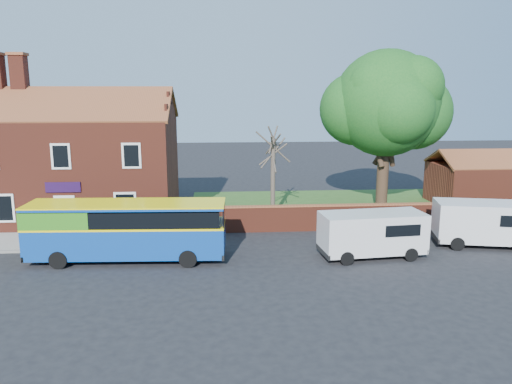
{
  "coord_description": "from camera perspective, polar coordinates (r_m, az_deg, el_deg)",
  "views": [
    {
      "loc": [
        2.06,
        -21.73,
        8.3
      ],
      "look_at": [
        4.07,
        5.0,
        2.84
      ],
      "focal_mm": 35.0,
      "sensor_mm": 36.0,
      "label": 1
    }
  ],
  "objects": [
    {
      "name": "grass_strip",
      "position": [
        37.35,
        12.86,
        -1.6
      ],
      "size": [
        26.0,
        12.0,
        0.04
      ],
      "primitive_type": "cube",
      "color": "#426B28",
      "rests_on": "ground"
    },
    {
      "name": "large_tree",
      "position": [
        35.45,
        14.68,
        9.42
      ],
      "size": [
        9.06,
        7.17,
        11.05
      ],
      "color": "black",
      "rests_on": "ground"
    },
    {
      "name": "van_near",
      "position": [
        25.91,
        13.16,
        -4.53
      ],
      "size": [
        5.38,
        2.57,
        2.28
      ],
      "rotation": [
        0.0,
        0.0,
        0.1
      ],
      "color": "silver",
      "rests_on": "ground"
    },
    {
      "name": "bare_tree",
      "position": [
        32.59,
        1.95,
        2.08
      ],
      "size": [
        2.17,
        2.58,
        5.78
      ],
      "color": "#4C4238",
      "rests_on": "ground"
    },
    {
      "name": "pavement",
      "position": [
        30.09,
        -21.73,
        -5.23
      ],
      "size": [
        18.0,
        3.5,
        0.12
      ],
      "primitive_type": "cube",
      "color": "gray",
      "rests_on": "ground"
    },
    {
      "name": "kerb",
      "position": [
        28.49,
        -22.77,
        -6.21
      ],
      "size": [
        18.0,
        0.15,
        0.14
      ],
      "primitive_type": "cube",
      "color": "slate",
      "rests_on": "ground"
    },
    {
      "name": "boundary_wall",
      "position": [
        31.65,
        16.08,
        -2.64
      ],
      "size": [
        22.0,
        0.38,
        1.6
      ],
      "color": "maroon",
      "rests_on": "ground"
    },
    {
      "name": "van_far",
      "position": [
        29.73,
        25.02,
        -3.12
      ],
      "size": [
        5.82,
        3.32,
        2.41
      ],
      "rotation": [
        0.0,
        0.0,
        -0.22
      ],
      "color": "silver",
      "rests_on": "ground"
    },
    {
      "name": "ground",
      "position": [
        23.36,
        -9.2,
        -9.47
      ],
      "size": [
        120.0,
        120.0,
        0.0
      ],
      "primitive_type": "plane",
      "color": "black",
      "rests_on": "ground"
    },
    {
      "name": "bus",
      "position": [
        25.5,
        -15.17,
        -3.98
      ],
      "size": [
        9.71,
        2.87,
        2.93
      ],
      "rotation": [
        0.0,
        0.0,
        -0.05
      ],
      "color": "#0D3E97",
      "rests_on": "ground"
    },
    {
      "name": "outbuilding",
      "position": [
        40.61,
        25.19,
        0.92
      ],
      "size": [
        8.2,
        5.06,
        4.17
      ],
      "color": "maroon",
      "rests_on": "ground"
    },
    {
      "name": "shop_building",
      "position": [
        34.79,
        -19.41,
        2.78
      ],
      "size": [
        12.3,
        8.13,
        10.5
      ],
      "color": "maroon",
      "rests_on": "ground"
    }
  ]
}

